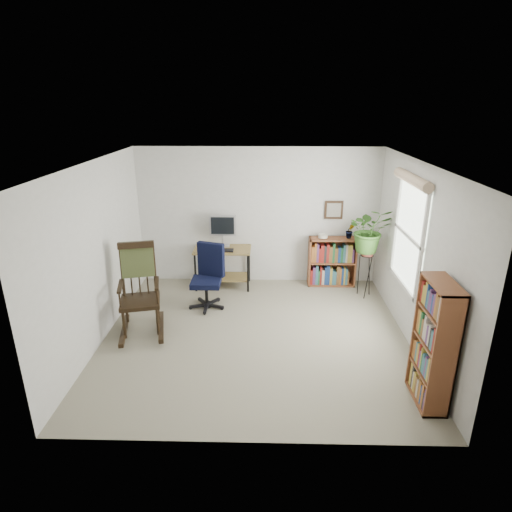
{
  "coord_description": "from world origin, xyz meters",
  "views": [
    {
      "loc": [
        0.14,
        -5.26,
        3.12
      ],
      "look_at": [
        0.0,
        0.4,
        1.05
      ],
      "focal_mm": 30.0,
      "sensor_mm": 36.0,
      "label": 1
    }
  ],
  "objects_px": {
    "office_chair": "(206,277)",
    "low_bookshelf": "(332,262)",
    "tall_bookshelf": "(434,344)",
    "desk": "(223,268)",
    "rocking_chair": "(139,290)"
  },
  "relations": [
    {
      "from": "rocking_chair",
      "to": "low_bookshelf",
      "type": "bearing_deg",
      "value": 17.23
    },
    {
      "from": "rocking_chair",
      "to": "desk",
      "type": "bearing_deg",
      "value": 44.71
    },
    {
      "from": "low_bookshelf",
      "to": "tall_bookshelf",
      "type": "xyz_separation_m",
      "value": [
        0.61,
        -3.13,
        0.27
      ]
    },
    {
      "from": "tall_bookshelf",
      "to": "rocking_chair",
      "type": "bearing_deg",
      "value": 158.33
    },
    {
      "from": "desk",
      "to": "low_bookshelf",
      "type": "xyz_separation_m",
      "value": [
        1.92,
        0.12,
        0.08
      ]
    },
    {
      "from": "desk",
      "to": "low_bookshelf",
      "type": "relative_size",
      "value": 1.12
    },
    {
      "from": "desk",
      "to": "office_chair",
      "type": "height_order",
      "value": "office_chair"
    },
    {
      "from": "desk",
      "to": "office_chair",
      "type": "distance_m",
      "value": 0.87
    },
    {
      "from": "desk",
      "to": "low_bookshelf",
      "type": "height_order",
      "value": "low_bookshelf"
    },
    {
      "from": "office_chair",
      "to": "low_bookshelf",
      "type": "distance_m",
      "value": 2.31
    },
    {
      "from": "office_chair",
      "to": "rocking_chair",
      "type": "distance_m",
      "value": 1.13
    },
    {
      "from": "low_bookshelf",
      "to": "office_chair",
      "type": "bearing_deg",
      "value": -155.48
    },
    {
      "from": "rocking_chair",
      "to": "tall_bookshelf",
      "type": "xyz_separation_m",
      "value": [
        3.54,
        -1.4,
        0.06
      ]
    },
    {
      "from": "desk",
      "to": "office_chair",
      "type": "relative_size",
      "value": 0.94
    },
    {
      "from": "low_bookshelf",
      "to": "rocking_chair",
      "type": "bearing_deg",
      "value": -149.39
    }
  ]
}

